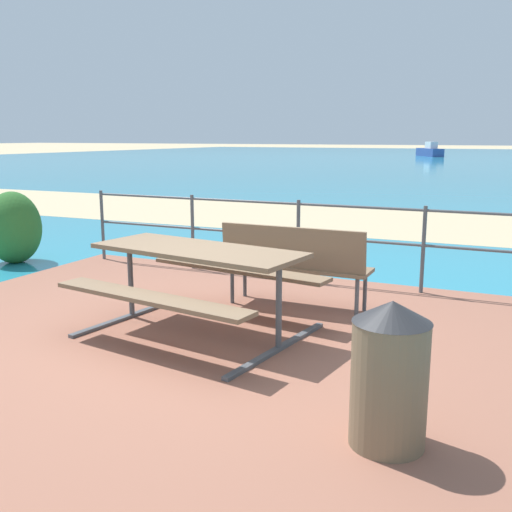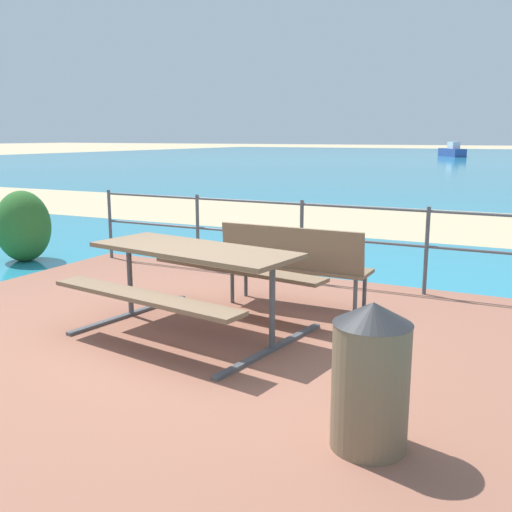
# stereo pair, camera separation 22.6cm
# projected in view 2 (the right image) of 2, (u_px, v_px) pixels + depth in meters

# --- Properties ---
(ground_plane) EXTENTS (240.00, 240.00, 0.00)m
(ground_plane) POSITION_uv_depth(u_px,v_px,m) (197.00, 344.00, 5.09)
(ground_plane) COLOR tan
(patio_paving) EXTENTS (6.40, 5.20, 0.06)m
(patio_paving) POSITION_uv_depth(u_px,v_px,m) (197.00, 341.00, 5.09)
(patio_paving) COLOR #935B47
(patio_paving) RESTS_ON ground
(sea_water) EXTENTS (90.00, 90.00, 0.01)m
(sea_water) POSITION_uv_depth(u_px,v_px,m) (511.00, 163.00, 40.07)
(sea_water) COLOR teal
(sea_water) RESTS_ON ground
(beach_strip) EXTENTS (54.07, 5.67, 0.01)m
(beach_strip) POSITION_uv_depth(u_px,v_px,m) (408.00, 222.00, 12.32)
(beach_strip) COLOR tan
(beach_strip) RESTS_ON ground
(picnic_table) EXTENTS (2.10, 1.76, 0.77)m
(picnic_table) POSITION_uv_depth(u_px,v_px,m) (194.00, 267.00, 5.13)
(picnic_table) COLOR #7A6047
(picnic_table) RESTS_ON patio_paving
(park_bench) EXTENTS (1.50, 0.42, 0.86)m
(park_bench) POSITION_uv_depth(u_px,v_px,m) (294.00, 260.00, 5.82)
(park_bench) COLOR #7A6047
(park_bench) RESTS_ON patio_paving
(railing_fence) EXTENTS (5.94, 0.04, 0.98)m
(railing_fence) POSITION_uv_depth(u_px,v_px,m) (302.00, 229.00, 7.01)
(railing_fence) COLOR #4C5156
(railing_fence) RESTS_ON patio_paving
(trash_bin) EXTENTS (0.44, 0.44, 0.85)m
(trash_bin) POSITION_uv_depth(u_px,v_px,m) (371.00, 376.00, 3.22)
(trash_bin) COLOR #726047
(trash_bin) RESTS_ON patio_paving
(shrub_left) EXTENTS (0.77, 0.77, 1.02)m
(shrub_left) POSITION_uv_depth(u_px,v_px,m) (23.00, 226.00, 8.39)
(shrub_left) COLOR #2D6628
(shrub_left) RESTS_ON ground
(boat_mid) EXTENTS (3.05, 4.78, 1.29)m
(boat_mid) POSITION_uv_depth(u_px,v_px,m) (452.00, 151.00, 51.93)
(boat_mid) COLOR #2D478C
(boat_mid) RESTS_ON sea_water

